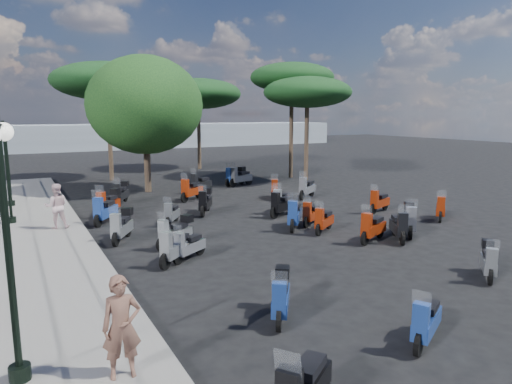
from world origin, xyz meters
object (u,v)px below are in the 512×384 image
scooter_7 (281,297)px  scooter_13 (372,228)px  scooter_20 (294,215)px  scooter_26 (440,209)px  woman (122,327)px  scooter_21 (283,205)px  pedestrian_far (56,206)px  scooter_10 (205,202)px  scooter_19 (409,220)px  scooter_29 (235,177)px  lamp_post_0 (7,235)px  lamp_post_2 (7,158)px  scooter_6 (426,323)px  scooter_30 (324,221)px  broadleaf_tree (145,105)px  scooter_27 (379,202)px  scooter_8 (189,246)px  scooter_11 (121,193)px  scooter_3 (122,226)px  scooter_23 (241,178)px  scooter_9 (172,214)px  scooter_1 (175,248)px  scooter_12 (489,261)px  scooter_16 (191,191)px  scooter_4 (105,211)px  scooter_17 (201,184)px  scooter_2 (175,233)px  scooter_14 (312,214)px  pine_2 (107,81)px  lamp_post_1 (7,165)px  pine_1 (292,78)px  scooter_25 (399,227)px  scooter_15 (282,201)px  scooter_5 (108,203)px  scooter_28 (307,188)px  scooter_22 (275,190)px  pine_0 (198,94)px

scooter_7 → scooter_13: bearing=-113.6°
scooter_20 → scooter_26: 6.32m
woman → scooter_21: woman is taller
pedestrian_far → scooter_10: 6.01m
scooter_19 → scooter_29: (-0.47, 13.37, -0.00)m
lamp_post_0 → lamp_post_2: 15.82m
scooter_6 → scooter_30: scooter_30 is taller
broadleaf_tree → scooter_27: bearing=-53.6°
scooter_8 → scooter_13: scooter_13 is taller
lamp_post_2 → scooter_19: size_ratio=2.62×
scooter_7 → scooter_11: 14.39m
scooter_3 → scooter_23: bearing=-104.1°
scooter_9 → scooter_11: 5.28m
scooter_1 → scooter_7: 4.61m
lamp_post_2 → scooter_13: lamp_post_2 is taller
scooter_12 → scooter_16: scooter_16 is taller
scooter_4 → broadleaf_tree: broadleaf_tree is taller
scooter_17 → scooter_20: 9.22m
scooter_27 → scooter_2: bearing=73.8°
scooter_14 → scooter_23: bearing=-44.0°
scooter_6 → pine_2: pine_2 is taller
broadleaf_tree → lamp_post_1: bearing=-141.5°
scooter_3 → scooter_13: 8.54m
scooter_7 → scooter_20: 7.76m
lamp_post_0 → scooter_7: size_ratio=3.00×
scooter_1 → scooter_17: bearing=-66.0°
scooter_27 → scooter_12: bearing=135.3°
lamp_post_1 → woman: lamp_post_1 is taller
scooter_4 → scooter_7: bearing=134.9°
scooter_17 → pine_1: size_ratio=0.21×
scooter_25 → scooter_15: bearing=-45.8°
scooter_8 → scooter_29: scooter_29 is taller
pine_2 → scooter_5: bearing=-101.7°
scooter_6 → scooter_10: (0.68, 12.64, 0.09)m
scooter_21 → scooter_17: bearing=-15.4°
pedestrian_far → scooter_4: size_ratio=1.06×
scooter_17 → scooter_29: size_ratio=0.96×
scooter_28 → scooter_14: bearing=113.5°
scooter_13 → scooter_22: scooter_13 is taller
scooter_16 → scooter_21: size_ratio=0.94×
scooter_16 → scooter_15: bearing=173.6°
scooter_1 → scooter_20: bearing=-112.2°
woman → scooter_10: size_ratio=1.09×
lamp_post_2 → scooter_1: bearing=-56.2°
lamp_post_0 → pine_0: 29.64m
lamp_post_2 → scooter_14: (10.32, -9.11, -1.89)m
scooter_9 → scooter_17: (3.73, 6.38, 0.07)m
pedestrian_far → scooter_7: bearing=113.6°
scooter_19 → scooter_3: bearing=19.6°
scooter_21 → scooter_25: (1.52, -5.12, -0.01)m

